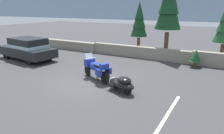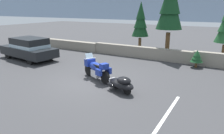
{
  "view_description": "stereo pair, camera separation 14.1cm",
  "coord_description": "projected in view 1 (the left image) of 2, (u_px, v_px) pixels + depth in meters",
  "views": [
    {
      "loc": [
        6.0,
        -8.38,
        3.71
      ],
      "look_at": [
        1.03,
        0.38,
        0.85
      ],
      "focal_mm": 33.06,
      "sensor_mm": 36.0,
      "label": 1
    },
    {
      "loc": [
        6.12,
        -8.31,
        3.71
      ],
      "look_at": [
        1.03,
        0.38,
        0.85
      ],
      "focal_mm": 33.06,
      "sensor_mm": 36.0,
      "label": 2
    }
  ],
  "objects": [
    {
      "name": "car_shaped_trailer",
      "position": [
        122.0,
        83.0,
        9.43
      ],
      "size": [
        2.17,
        1.23,
        0.76
      ],
      "color": "black",
      "rests_on": "ground"
    },
    {
      "name": "pine_tree_far_right",
      "position": [
        139.0,
        21.0,
        17.54
      ],
      "size": [
        1.45,
        1.45,
        4.31
      ],
      "color": "brown",
      "rests_on": "ground"
    },
    {
      "name": "parking_stripe_marker",
      "position": [
        168.0,
        114.0,
        7.51
      ],
      "size": [
        0.12,
        3.6,
        0.01
      ],
      "primitive_type": "cube",
      "color": "silver",
      "rests_on": "ground"
    },
    {
      "name": "pine_sapling_near",
      "position": [
        196.0,
        56.0,
        13.35
      ],
      "size": [
        0.8,
        0.8,
        1.16
      ],
      "color": "brown",
      "rests_on": "ground"
    },
    {
      "name": "suv_at_left_edge",
      "position": [
        27.0,
        48.0,
        15.36
      ],
      "size": [
        4.98,
        2.46,
        1.63
      ],
      "color": "black",
      "rests_on": "ground"
    },
    {
      "name": "pine_tree_tall",
      "position": [
        169.0,
        1.0,
        15.15
      ],
      "size": [
        1.95,
        1.95,
        6.75
      ],
      "color": "brown",
      "rests_on": "ground"
    },
    {
      "name": "stone_guard_wall",
      "position": [
        136.0,
        52.0,
        16.17
      ],
      "size": [
        24.0,
        0.61,
        0.95
      ],
      "color": "gray",
      "rests_on": "ground"
    },
    {
      "name": "ground_plane",
      "position": [
        92.0,
        82.0,
        10.87
      ],
      "size": [
        80.0,
        80.0,
        0.0
      ],
      "primitive_type": "plane",
      "color": "#38383A"
    },
    {
      "name": "touring_motorcycle",
      "position": [
        96.0,
        69.0,
        11.01
      ],
      "size": [
        2.18,
        1.27,
        1.33
      ],
      "color": "black",
      "rests_on": "ground"
    }
  ]
}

